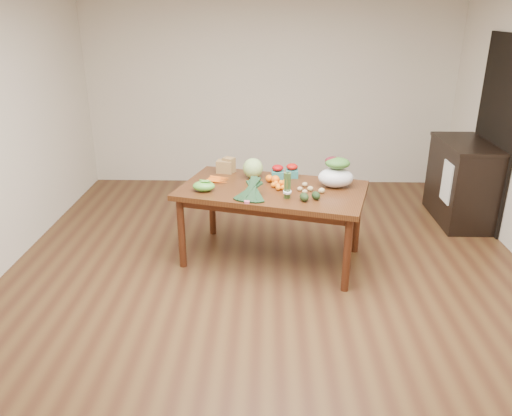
{
  "coord_description": "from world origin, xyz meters",
  "views": [
    {
      "loc": [
        -0.01,
        -3.86,
        2.34
      ],
      "look_at": [
        -0.11,
        0.0,
        0.78
      ],
      "focal_mm": 35.0,
      "sensor_mm": 36.0,
      "label": 1
    }
  ],
  "objects_px": {
    "cabinet": "(461,182)",
    "mandarin_cluster": "(281,184)",
    "paper_bag": "(225,165)",
    "kale_bunch": "(250,191)",
    "asparagus_bundle": "(287,185)",
    "salad_bag": "(336,174)",
    "cabbage": "(253,168)",
    "dining_table": "(272,224)"
  },
  "relations": [
    {
      "from": "cabinet",
      "to": "mandarin_cluster",
      "type": "bearing_deg",
      "value": -153.39
    },
    {
      "from": "cabinet",
      "to": "paper_bag",
      "type": "xyz_separation_m",
      "value": [
        -2.68,
        -0.59,
        0.36
      ]
    },
    {
      "from": "cabinet",
      "to": "kale_bunch",
      "type": "relative_size",
      "value": 2.55
    },
    {
      "from": "paper_bag",
      "to": "mandarin_cluster",
      "type": "bearing_deg",
      "value": -39.36
    },
    {
      "from": "asparagus_bundle",
      "to": "salad_bag",
      "type": "relative_size",
      "value": 0.75
    },
    {
      "from": "cabinet",
      "to": "kale_bunch",
      "type": "bearing_deg",
      "value": -150.4
    },
    {
      "from": "mandarin_cluster",
      "to": "kale_bunch",
      "type": "height_order",
      "value": "kale_bunch"
    },
    {
      "from": "kale_bunch",
      "to": "salad_bag",
      "type": "relative_size",
      "value": 1.2
    },
    {
      "from": "cabbage",
      "to": "kale_bunch",
      "type": "relative_size",
      "value": 0.5
    },
    {
      "from": "paper_bag",
      "to": "kale_bunch",
      "type": "distance_m",
      "value": 0.82
    },
    {
      "from": "paper_bag",
      "to": "asparagus_bundle",
      "type": "xyz_separation_m",
      "value": [
        0.62,
        -0.75,
        0.05
      ]
    },
    {
      "from": "asparagus_bundle",
      "to": "cabbage",
      "type": "bearing_deg",
      "value": 134.23
    },
    {
      "from": "mandarin_cluster",
      "to": "kale_bunch",
      "type": "relative_size",
      "value": 0.45
    },
    {
      "from": "cabbage",
      "to": "cabinet",
      "type": "bearing_deg",
      "value": 17.54
    },
    {
      "from": "salad_bag",
      "to": "paper_bag",
      "type": "bearing_deg",
      "value": 159.09
    },
    {
      "from": "kale_bunch",
      "to": "salad_bag",
      "type": "bearing_deg",
      "value": 38.99
    },
    {
      "from": "cabinet",
      "to": "paper_bag",
      "type": "bearing_deg",
      "value": -167.59
    },
    {
      "from": "cabbage",
      "to": "salad_bag",
      "type": "distance_m",
      "value": 0.83
    },
    {
      "from": "asparagus_bundle",
      "to": "salad_bag",
      "type": "distance_m",
      "value": 0.57
    },
    {
      "from": "dining_table",
      "to": "paper_bag",
      "type": "xyz_separation_m",
      "value": [
        -0.49,
        0.46,
        0.45
      ]
    },
    {
      "from": "cabbage",
      "to": "paper_bag",
      "type": "bearing_deg",
      "value": 150.77
    },
    {
      "from": "cabbage",
      "to": "kale_bunch",
      "type": "bearing_deg",
      "value": -90.49
    },
    {
      "from": "cabbage",
      "to": "salad_bag",
      "type": "relative_size",
      "value": 0.6
    },
    {
      "from": "cabbage",
      "to": "kale_bunch",
      "type": "xyz_separation_m",
      "value": [
        -0.01,
        -0.6,
        -0.02
      ]
    },
    {
      "from": "dining_table",
      "to": "salad_bag",
      "type": "xyz_separation_m",
      "value": [
        0.6,
        0.05,
        0.5
      ]
    },
    {
      "from": "kale_bunch",
      "to": "dining_table",
      "type": "bearing_deg",
      "value": 72.07
    },
    {
      "from": "dining_table",
      "to": "salad_bag",
      "type": "distance_m",
      "value": 0.79
    },
    {
      "from": "kale_bunch",
      "to": "cabbage",
      "type": "bearing_deg",
      "value": 104.67
    },
    {
      "from": "dining_table",
      "to": "kale_bunch",
      "type": "xyz_separation_m",
      "value": [
        -0.2,
        -0.3,
        0.45
      ]
    },
    {
      "from": "dining_table",
      "to": "asparagus_bundle",
      "type": "height_order",
      "value": "asparagus_bundle"
    },
    {
      "from": "cabinet",
      "to": "cabbage",
      "type": "bearing_deg",
      "value": -162.46
    },
    {
      "from": "paper_bag",
      "to": "cabinet",
      "type": "bearing_deg",
      "value": 12.41
    },
    {
      "from": "cabinet",
      "to": "kale_bunch",
      "type": "xyz_separation_m",
      "value": [
        -2.39,
        -1.36,
        0.36
      ]
    },
    {
      "from": "cabinet",
      "to": "kale_bunch",
      "type": "height_order",
      "value": "cabinet"
    },
    {
      "from": "kale_bunch",
      "to": "asparagus_bundle",
      "type": "distance_m",
      "value": 0.33
    },
    {
      "from": "dining_table",
      "to": "paper_bag",
      "type": "distance_m",
      "value": 0.81
    },
    {
      "from": "dining_table",
      "to": "mandarin_cluster",
      "type": "xyz_separation_m",
      "value": [
        0.08,
        -0.0,
        0.42
      ]
    },
    {
      "from": "cabinet",
      "to": "paper_bag",
      "type": "height_order",
      "value": "cabinet"
    },
    {
      "from": "paper_bag",
      "to": "cabbage",
      "type": "distance_m",
      "value": 0.34
    },
    {
      "from": "cabinet",
      "to": "paper_bag",
      "type": "relative_size",
      "value": 4.65
    },
    {
      "from": "mandarin_cluster",
      "to": "asparagus_bundle",
      "type": "relative_size",
      "value": 0.72
    },
    {
      "from": "dining_table",
      "to": "mandarin_cluster",
      "type": "relative_size",
      "value": 9.56
    }
  ]
}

